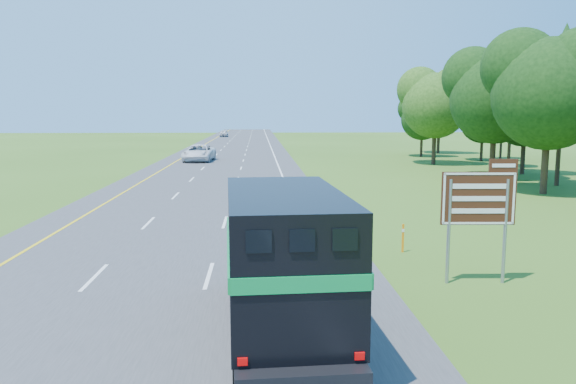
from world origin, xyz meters
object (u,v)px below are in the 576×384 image
object	(u,v)px
far_car	(224,133)
exit_sign	(480,203)
white_suv	(199,153)
horse_truck	(282,257)

from	to	relation	value
far_car	exit_sign	bearing A→B (deg)	-81.16
white_suv	far_car	world-z (taller)	white_suv
horse_truck	white_suv	size ratio (longest dim) A/B	1.24
far_car	white_suv	bearing A→B (deg)	-87.56
white_suv	exit_sign	size ratio (longest dim) A/B	1.68
horse_truck	exit_sign	xyz separation A→B (m)	(6.24, 3.81, 0.60)
exit_sign	horse_truck	bearing A→B (deg)	-145.97
far_car	horse_truck	bearing A→B (deg)	-84.48
horse_truck	far_car	bearing A→B (deg)	90.86
horse_truck	white_suv	bearing A→B (deg)	94.90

